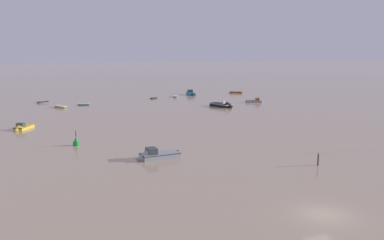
# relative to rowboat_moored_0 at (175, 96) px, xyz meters

# --- Properties ---
(ground_plane) EXTENTS (800.00, 800.00, 0.00)m
(ground_plane) POSITION_rel_rowboat_moored_0_xyz_m (-15.53, -84.05, -0.16)
(ground_plane) COLOR tan
(rowboat_moored_0) EXTENTS (2.24, 3.94, 0.59)m
(rowboat_moored_0) POSITION_rel_rowboat_moored_0_xyz_m (0.00, 0.00, 0.00)
(rowboat_moored_0) COLOR gray
(rowboat_moored_0) RESTS_ON ground
(motorboat_moored_0) EXTENTS (5.85, 2.43, 2.16)m
(motorboat_moored_0) POSITION_rel_rowboat_moored_0_xyz_m (-23.92, -62.25, 0.17)
(motorboat_moored_0) COLOR gray
(motorboat_moored_0) RESTS_ON ground
(motorboat_moored_1) EXTENTS (4.42, 6.74, 2.19)m
(motorboat_moored_1) POSITION_rel_rowboat_moored_0_xyz_m (4.07, -23.67, 0.14)
(motorboat_moored_1) COLOR black
(motorboat_moored_1) RESTS_ON ground
(rowboat_moored_1) EXTENTS (4.40, 3.52, 0.68)m
(rowboat_moored_1) POSITION_rel_rowboat_moored_0_xyz_m (20.81, 2.86, 0.02)
(rowboat_moored_1) COLOR orange
(rowboat_moored_1) RESTS_ON ground
(rowboat_moored_2) EXTENTS (2.87, 2.52, 0.45)m
(rowboat_moored_2) POSITION_rel_rowboat_moored_0_xyz_m (-6.74, -1.39, -0.04)
(rowboat_moored_2) COLOR black
(rowboat_moored_2) RESTS_ON ground
(motorboat_moored_2) EXTENTS (4.90, 3.12, 1.76)m
(motorboat_moored_2) POSITION_rel_rowboat_moored_0_xyz_m (15.66, -18.77, 0.11)
(motorboat_moored_2) COLOR gray
(motorboat_moored_2) RESTS_ON ground
(rowboat_moored_3) EXTENTS (3.30, 4.23, 0.65)m
(rowboat_moored_3) POSITION_rel_rowboat_moored_0_xyz_m (-32.03, -10.52, 0.02)
(rowboat_moored_3) COLOR gold
(rowboat_moored_3) RESTS_ON ground
(motorboat_moored_4) EXTENTS (3.72, 4.80, 1.76)m
(motorboat_moored_4) POSITION_rel_rowboat_moored_0_xyz_m (-39.74, -36.12, 0.11)
(motorboat_moored_4) COLOR gold
(motorboat_moored_4) RESTS_ON ground
(rowboat_moored_4) EXTENTS (3.32, 1.68, 0.50)m
(rowboat_moored_4) POSITION_rel_rowboat_moored_0_xyz_m (-35.59, -0.33, -0.02)
(rowboat_moored_4) COLOR gray
(rowboat_moored_4) RESTS_ON ground
(motorboat_moored_5) EXTENTS (3.03, 6.01, 2.18)m
(motorboat_moored_5) POSITION_rel_rowboat_moored_0_xyz_m (6.20, 4.29, 0.17)
(motorboat_moored_5) COLOR #197084
(motorboat_moored_5) RESTS_ON ground
(rowboat_moored_5) EXTENTS (3.25, 1.85, 0.49)m
(rowboat_moored_5) POSITION_rel_rowboat_moored_0_xyz_m (-26.40, -8.34, -0.03)
(rowboat_moored_5) COLOR #197084
(rowboat_moored_5) RESTS_ON ground
(channel_buoy) EXTENTS (0.90, 0.90, 2.30)m
(channel_buoy) POSITION_rel_rowboat_moored_0_xyz_m (-32.20, -51.31, 0.30)
(channel_buoy) COLOR #198C2D
(channel_buoy) RESTS_ON ground
(mooring_post_left) EXTENTS (0.22, 0.22, 1.67)m
(mooring_post_left) POSITION_rel_rowboat_moored_0_xyz_m (-6.66, -71.91, 0.56)
(mooring_post_left) COLOR #443323
(mooring_post_left) RESTS_ON ground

